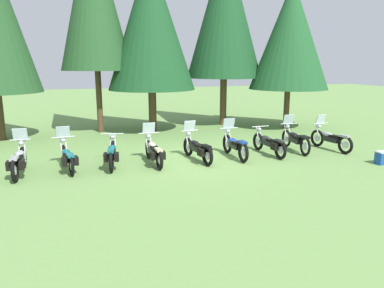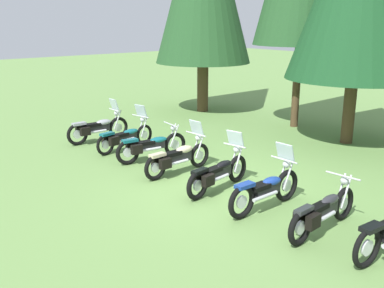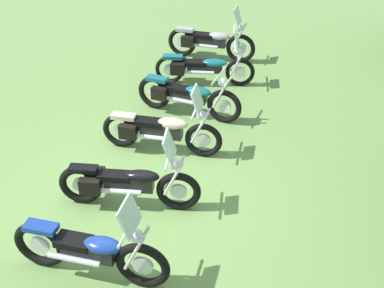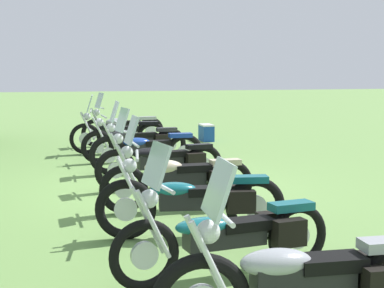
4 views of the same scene
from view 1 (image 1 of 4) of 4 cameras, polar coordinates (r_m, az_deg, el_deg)
name	(u,v)px [view 1 (image 1 of 4)]	position (r m, az deg, el deg)	size (l,w,h in m)	color
ground_plane	(195,160)	(13.18, 0.42, -2.56)	(80.00, 80.00, 0.00)	#6B934C
motorcycle_0	(19,160)	(12.56, -25.32, -2.30)	(0.63, 2.24, 1.38)	black
motorcycle_1	(68,157)	(12.59, -18.77, -1.87)	(0.85, 2.25, 1.34)	black
motorcycle_2	(112,154)	(12.61, -12.30, -1.47)	(0.80, 2.25, 1.01)	black
motorcycle_3	(154,151)	(12.68, -5.95, -1.09)	(0.76, 2.23, 1.35)	black
motorcycle_4	(198,148)	(13.04, 0.89, -0.68)	(0.76, 2.23, 1.36)	black
motorcycle_5	(235,145)	(13.59, 6.65, -0.16)	(0.71, 2.19, 1.38)	black
motorcycle_6	(269,144)	(14.21, 11.93, 0.07)	(0.74, 2.27, 1.00)	black
motorcycle_7	(295,139)	(15.08, 15.73, 0.76)	(0.71, 2.27, 1.37)	black
motorcycle_8	(330,139)	(15.69, 20.68, 0.79)	(0.76, 2.16, 1.36)	black
pine_tree_2	(151,22)	(18.76, -6.46, 18.29)	(4.31, 4.31, 8.59)	#4C3823
pine_tree_3	(225,10)	(20.83, 5.13, 19.96)	(4.10, 4.10, 9.71)	brown
pine_tree_4	(291,35)	(20.23, 15.06, 15.98)	(4.07, 4.07, 7.54)	#4C3823
picnic_cooler	(384,157)	(14.31, 27.69, -1.86)	(0.60, 0.32, 0.45)	#19479E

